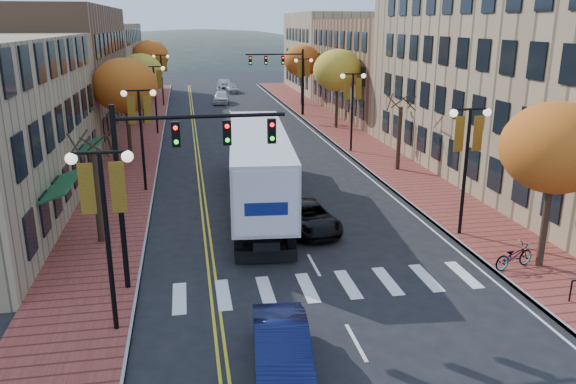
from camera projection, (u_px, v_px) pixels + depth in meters
name	position (u px, v px, depth m)	size (l,w,h in m)	color
ground	(339.00, 312.00, 19.58)	(200.00, 200.00, 0.00)	black
sidewalk_left	(140.00, 138.00, 48.61)	(4.00, 85.00, 0.15)	brown
sidewalk_right	(340.00, 131.00, 51.70)	(4.00, 85.00, 0.15)	brown
building_left_mid	(43.00, 72.00, 48.96)	(12.00, 24.00, 11.00)	brown
building_left_far	(89.00, 62.00, 72.71)	(12.00, 26.00, 9.50)	#9E8966
building_right_near	(557.00, 58.00, 35.64)	(15.00, 28.00, 15.00)	#997F5B
building_right_mid	(403.00, 67.00, 60.84)	(15.00, 24.00, 10.00)	brown
building_right_far	(347.00, 52.00, 81.41)	(15.00, 20.00, 11.00)	#9E8966
tree_left_a	(97.00, 197.00, 24.91)	(0.28, 0.28, 4.20)	#382619
tree_left_b	(125.00, 86.00, 39.05)	(4.48, 4.48, 7.21)	#382619
tree_left_c	(141.00, 72.00, 54.23)	(4.16, 4.16, 6.69)	#382619
tree_left_d	(150.00, 56.00, 71.01)	(4.61, 4.61, 7.42)	#382619
tree_right_a	(555.00, 148.00, 21.54)	(4.16, 4.16, 6.69)	#382619
tree_right_b	(399.00, 138.00, 37.42)	(0.28, 0.28, 4.20)	#382619
tree_right_c	(337.00, 70.00, 51.55)	(4.48, 4.48, 7.21)	#382619
tree_right_d	(302.00, 61.00, 66.66)	(4.35, 4.35, 7.00)	#382619
lamp_left_a	(104.00, 207.00, 17.05)	(1.96, 0.36, 6.05)	black
lamp_left_b	(141.00, 120.00, 32.11)	(1.96, 0.36, 6.05)	black
lamp_left_c	(155.00, 86.00, 49.06)	(1.96, 0.36, 6.05)	black
lamp_left_d	(161.00, 70.00, 66.00)	(1.96, 0.36, 6.05)	black
lamp_right_a	(467.00, 147.00, 25.27)	(1.96, 0.36, 6.05)	black
lamp_right_b	(353.00, 97.00, 42.22)	(1.96, 0.36, 6.05)	black
lamp_right_c	(304.00, 75.00, 59.16)	(1.96, 0.36, 6.05)	black
traffic_mast_near	(172.00, 161.00, 20.03)	(6.10, 0.35, 7.00)	black
traffic_mast_far	(285.00, 70.00, 58.63)	(6.10, 0.34, 7.00)	black
semi_truck	(258.00, 160.00, 30.31)	(4.27, 17.47, 4.32)	black
navy_sedan	(282.00, 350.00, 15.98)	(1.57, 4.51, 1.49)	#0E1238
black_suv	(308.00, 217.00, 27.12)	(2.19, 4.75, 1.32)	black
car_far_white	(221.00, 97.00, 69.45)	(1.87, 4.65, 1.59)	silver
car_far_silver	(232.00, 88.00, 80.16)	(1.73, 4.25, 1.23)	#95959C
car_far_oncoming	(224.00, 84.00, 86.03)	(1.38, 3.97, 1.31)	#AEAEB6
bicycle	(514.00, 256.00, 22.58)	(0.68, 1.96, 1.03)	gray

